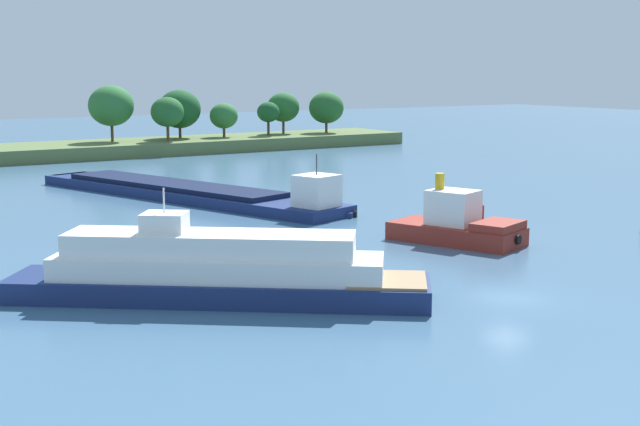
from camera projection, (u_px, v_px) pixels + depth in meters
name	position (u px, v px, depth m)	size (l,w,h in m)	color
ground_plane	(507.00, 298.00, 49.66)	(400.00, 400.00, 0.00)	#3D607F
treeline_island	(204.00, 131.00, 139.60)	(70.74, 14.34, 10.50)	#566B3D
cargo_barge	(189.00, 191.00, 86.98)	(17.65, 40.20, 5.61)	navy
white_riverboat	(217.00, 271.00, 48.98)	(21.88, 18.27, 6.37)	navy
fishing_skiff	(328.00, 213.00, 77.13)	(4.52, 4.58, 0.98)	navy
tugboat	(458.00, 225.00, 65.25)	(7.53, 10.76, 5.14)	maroon
channel_buoy_red	(480.00, 209.00, 75.80)	(0.70, 0.70, 1.90)	red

